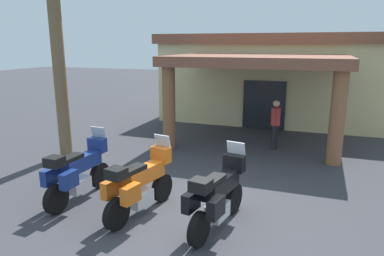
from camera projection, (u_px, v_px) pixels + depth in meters
ground_plane at (202, 217)px, 7.58m from camera, size 80.00×80.00×0.00m
motel_building at (272, 76)px, 17.02m from camera, size 10.43×9.57×4.07m
motorcycle_blue at (78, 172)px, 8.26m from camera, size 0.72×2.21×1.61m
motorcycle_orange at (140, 184)px, 7.53m from camera, size 0.89×2.20×1.61m
motorcycle_black at (218, 196)px, 6.96m from camera, size 0.88×2.20×1.61m
pedestrian at (276, 121)px, 12.20m from camera, size 0.32×0.52×1.75m
palm_tree_roadside at (54, 8)px, 10.63m from camera, size 2.29×2.45×6.69m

